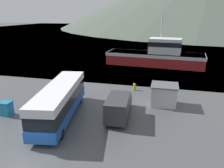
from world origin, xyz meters
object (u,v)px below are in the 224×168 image
(small_boat, at_px, (133,54))
(tour_bus, at_px, (60,100))
(fishing_boat, at_px, (157,55))
(dock_kiosk, at_px, (164,95))
(storage_bin, at_px, (6,108))
(delivery_van, at_px, (119,106))

(small_boat, bearing_deg, tour_bus, 161.69)
(fishing_boat, relative_size, dock_kiosk, 6.50)
(storage_bin, bearing_deg, dock_kiosk, 22.88)
(delivery_van, bearing_deg, small_boat, 92.57)
(dock_kiosk, bearing_deg, tour_bus, -149.80)
(tour_bus, height_order, dock_kiosk, tour_bus)
(fishing_boat, bearing_deg, tour_bus, 167.55)
(tour_bus, xyz_separation_m, fishing_boat, (8.04, 25.96, 0.12))
(tour_bus, xyz_separation_m, small_boat, (1.86, 35.94, -1.51))
(storage_bin, bearing_deg, fishing_boat, 62.77)
(delivery_van, distance_m, dock_kiosk, 6.11)
(tour_bus, bearing_deg, dock_kiosk, 20.28)
(dock_kiosk, bearing_deg, small_boat, 105.00)
(fishing_boat, distance_m, storage_bin, 30.16)
(small_boat, bearing_deg, delivery_van, 170.85)
(tour_bus, height_order, delivery_van, tour_bus)
(tour_bus, relative_size, delivery_van, 1.86)
(delivery_van, distance_m, storage_bin, 11.59)
(fishing_boat, distance_m, small_boat, 11.86)
(fishing_boat, distance_m, dock_kiosk, 20.28)
(storage_bin, xyz_separation_m, small_boat, (7.60, 36.78, -0.36))
(delivery_van, height_order, storage_bin, delivery_van)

